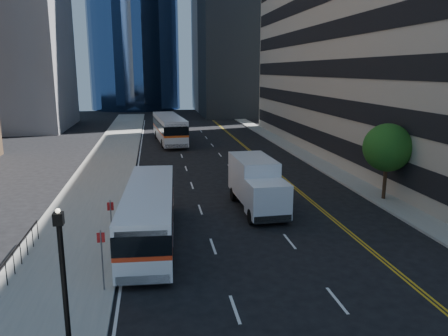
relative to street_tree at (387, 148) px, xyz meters
name	(u,v)px	position (x,y,z in m)	size (l,w,h in m)	color
ground	(292,258)	(-9.00, -8.00, -3.64)	(160.00, 160.00, 0.00)	black
sidewalk_west	(111,159)	(-19.50, 17.00, -3.57)	(5.00, 90.00, 0.15)	gray
sidewalk_east	(301,153)	(0.00, 17.00, -3.57)	(2.00, 90.00, 0.15)	gray
street_tree	(387,148)	(0.00, 0.00, 0.00)	(3.20, 3.20, 5.10)	#332114
lamp_post	(64,277)	(-18.00, -14.00, -0.92)	(0.28, 0.28, 4.56)	black
bus_front	(150,212)	(-15.60, -4.73, -2.11)	(2.91, 10.98, 2.80)	white
bus_rear	(169,128)	(-13.40, 26.83, -1.88)	(3.83, 12.67, 3.22)	silver
box_truck	(257,184)	(-8.98, -0.55, -1.95)	(2.54, 6.76, 3.20)	silver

